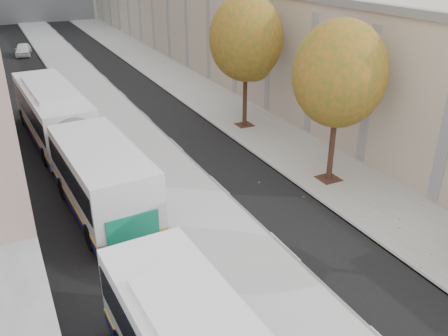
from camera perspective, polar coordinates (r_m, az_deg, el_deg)
bus_platform at (r=32.67m, az=-12.63°, el=5.25°), size 4.25×150.00×0.15m
sidewalk at (r=35.25m, az=0.10°, el=7.26°), size 4.75×150.00×0.08m
building_tan at (r=65.01m, az=-2.39°, el=19.02°), size 18.00×92.00×8.00m
tree_d at (r=22.95m, az=13.71°, el=10.90°), size 4.40×4.40×7.60m
tree_e at (r=30.21m, az=2.67°, el=15.26°), size 4.60×4.60×7.92m
bus_far at (r=26.42m, az=-18.03°, el=3.75°), size 3.91×19.45×3.22m
distant_car at (r=57.67m, az=-23.02°, el=12.98°), size 2.11×3.99×1.29m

